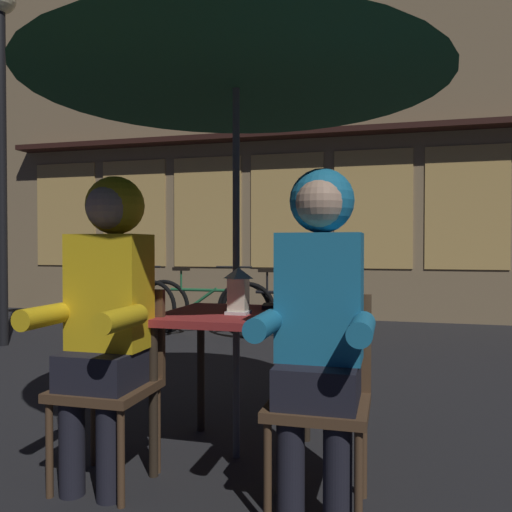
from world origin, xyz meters
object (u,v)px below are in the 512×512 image
Objects in this scene: chair_left at (114,373)px; bicycle_second at (203,306)px; person_left_hooded at (107,297)px; person_right_hooded at (319,303)px; bicycle_nearest at (122,304)px; patio_umbrella at (236,51)px; bicycle_third at (291,310)px; lantern at (238,290)px; book at (281,307)px; cafe_table at (236,332)px; street_lamp at (1,93)px; chair_right at (321,387)px.

bicycle_second is at bearing 104.46° from chair_left.
person_right_hooded is at bearing 0.00° from person_left_hooded.
bicycle_nearest is (-2.04, 3.71, -0.14)m from chair_left.
bicycle_nearest is (-2.52, 3.34, -1.71)m from patio_umbrella.
lantern is at bearing -83.65° from bicycle_third.
bicycle_third is at bearing 90.96° from book.
person_right_hooded reaches higher than cafe_table.
lantern is 0.17× the size of person_right_hooded.
chair_left is at bearing -42.25° from street_lamp.
lantern is 0.17× the size of person_left_hooded.
person_right_hooded is at bearing -63.04° from bicycle_second.
cafe_table is 3.65m from bicycle_second.
book is (0.67, 0.63, -0.09)m from person_left_hooded.
patio_umbrella is 4.02m from bicycle_second.
lantern reaches higher than book.
street_lamp is 2.36× the size of bicycle_nearest.
lantern reaches higher than bicycle_nearest.
chair_right is 4.35× the size of book.
person_right_hooded is at bearing -51.51° from bicycle_nearest.
bicycle_second is at bearing 175.82° from bicycle_third.
patio_umbrella is 1.65× the size of person_left_hooded.
bicycle_second is (1.08, 0.00, 0.00)m from bicycle_nearest.
street_lamp is (-3.78, 2.62, 1.87)m from person_right_hooded.
person_right_hooded is 4.84m from bicycle_nearest.
bicycle_nearest is (-3.00, 3.77, -0.50)m from person_right_hooded.
book is (1.63, -3.14, 0.41)m from bicycle_second.
book is at bearing -29.67° from street_lamp.
patio_umbrella is at bearing 115.89° from lantern.
chair_left is 0.62× the size of person_right_hooded.
bicycle_nearest is at bearing 126.97° from patio_umbrella.
cafe_table is at bearing 115.89° from lantern.
bicycle_nearest is at bearing 128.91° from chair_right.
cafe_table is 3.20× the size of lantern.
book is at bearing -62.59° from bicycle_second.
cafe_table is at bearing 41.57° from person_left_hooded.
person_right_hooded is at bearing -34.71° from street_lamp.
bicycle_third is at bearing -4.18° from bicycle_second.
person_left_hooded is at bearing -42.88° from street_lamp.
person_left_hooded is 0.92m from book.
chair_left is 1.00× the size of chair_right.
person_right_hooded is (0.48, -0.43, 0.21)m from cafe_table.
chair_right is at bearing -37.55° from cafe_table.
bicycle_third is (-0.37, 3.32, -0.51)m from lantern.
cafe_table is 0.32× the size of patio_umbrella.
chair_right is at bearing -37.55° from patio_umbrella.
bicycle_second and bicycle_third have the same top height.
chair_left reaches higher than book.
chair_left is 4.35× the size of book.
bicycle_second is 1.10m from bicycle_third.
bicycle_third is at bearing 95.95° from cafe_table.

